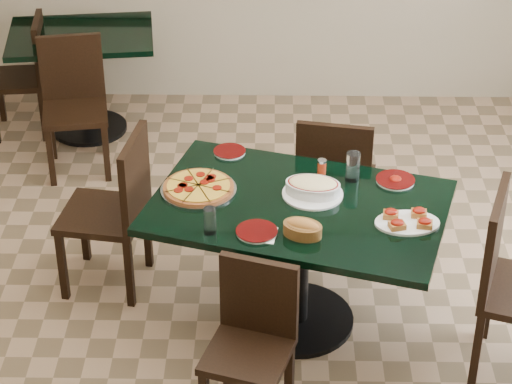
{
  "coord_description": "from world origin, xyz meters",
  "views": [
    {
      "loc": [
        -0.03,
        -4.2,
        3.44
      ],
      "look_at": [
        -0.1,
        0.0,
        0.83
      ],
      "focal_mm": 70.0,
      "sensor_mm": 36.0,
      "label": 1
    }
  ],
  "objects_px": {
    "main_table": "(298,234)",
    "bruschetta_platter": "(407,220)",
    "chair_far": "(335,178)",
    "bread_basket": "(303,228)",
    "chair_left": "(117,204)",
    "back_chair_left": "(28,70)",
    "pepperoni_pizza": "(198,187)",
    "back_chair_near": "(74,97)",
    "chair_near": "(253,335)",
    "back_table": "(83,63)",
    "lasagna_casserole": "(313,187)"
  },
  "relations": [
    {
      "from": "main_table",
      "to": "bruschetta_platter",
      "type": "height_order",
      "value": "bruschetta_platter"
    },
    {
      "from": "chair_far",
      "to": "bread_basket",
      "type": "bearing_deg",
      "value": 87.31
    },
    {
      "from": "chair_left",
      "to": "bruschetta_platter",
      "type": "xyz_separation_m",
      "value": [
        1.5,
        -0.5,
        0.25
      ]
    },
    {
      "from": "back_chair_left",
      "to": "bruschetta_platter",
      "type": "xyz_separation_m",
      "value": [
        2.38,
        -2.32,
        0.3
      ]
    },
    {
      "from": "chair_far",
      "to": "pepperoni_pizza",
      "type": "distance_m",
      "value": 0.95
    },
    {
      "from": "chair_left",
      "to": "back_chair_near",
      "type": "distance_m",
      "value": 1.43
    },
    {
      "from": "main_table",
      "to": "chair_far",
      "type": "distance_m",
      "value": 0.7
    },
    {
      "from": "chair_far",
      "to": "chair_near",
      "type": "distance_m",
      "value": 1.38
    },
    {
      "from": "back_table",
      "to": "back_chair_near",
      "type": "height_order",
      "value": "back_chair_near"
    },
    {
      "from": "back_table",
      "to": "chair_near",
      "type": "height_order",
      "value": "chair_near"
    },
    {
      "from": "back_chair_left",
      "to": "bread_basket",
      "type": "distance_m",
      "value": 3.08
    },
    {
      "from": "lasagna_casserole",
      "to": "bruschetta_platter",
      "type": "bearing_deg",
      "value": -19.17
    },
    {
      "from": "lasagna_casserole",
      "to": "bread_basket",
      "type": "height_order",
      "value": "lasagna_casserole"
    },
    {
      "from": "back_chair_near",
      "to": "back_chair_left",
      "type": "height_order",
      "value": "back_chair_near"
    },
    {
      "from": "back_table",
      "to": "bread_basket",
      "type": "bearing_deg",
      "value": -66.15
    },
    {
      "from": "back_table",
      "to": "chair_far",
      "type": "bearing_deg",
      "value": -48.98
    },
    {
      "from": "chair_near",
      "to": "lasagna_casserole",
      "type": "distance_m",
      "value": 0.87
    },
    {
      "from": "pepperoni_pizza",
      "to": "bread_basket",
      "type": "bearing_deg",
      "value": -37.17
    },
    {
      "from": "pepperoni_pizza",
      "to": "lasagna_casserole",
      "type": "xyz_separation_m",
      "value": [
        0.58,
        -0.03,
        0.03
      ]
    },
    {
      "from": "chair_near",
      "to": "bread_basket",
      "type": "height_order",
      "value": "bread_basket"
    },
    {
      "from": "chair_near",
      "to": "back_chair_near",
      "type": "height_order",
      "value": "back_chair_near"
    },
    {
      "from": "chair_left",
      "to": "pepperoni_pizza",
      "type": "bearing_deg",
      "value": 74.6
    },
    {
      "from": "chair_near",
      "to": "bruschetta_platter",
      "type": "bearing_deg",
      "value": 50.08
    },
    {
      "from": "lasagna_casserole",
      "to": "main_table",
      "type": "bearing_deg",
      "value": -118.89
    },
    {
      "from": "back_chair_near",
      "to": "bread_basket",
      "type": "relative_size",
      "value": 3.94
    },
    {
      "from": "bread_basket",
      "to": "back_table",
      "type": "bearing_deg",
      "value": 142.38
    },
    {
      "from": "back_table",
      "to": "bruschetta_platter",
      "type": "relative_size",
      "value": 3.21
    },
    {
      "from": "chair_near",
      "to": "bruschetta_platter",
      "type": "distance_m",
      "value": 0.94
    },
    {
      "from": "bread_basket",
      "to": "bruschetta_platter",
      "type": "height_order",
      "value": "bread_basket"
    },
    {
      "from": "lasagna_casserole",
      "to": "chair_near",
      "type": "bearing_deg",
      "value": -100.77
    },
    {
      "from": "bread_basket",
      "to": "pepperoni_pizza",
      "type": "bearing_deg",
      "value": 164.07
    },
    {
      "from": "chair_far",
      "to": "back_chair_left",
      "type": "xyz_separation_m",
      "value": [
        -2.08,
        1.49,
        -0.03
      ]
    },
    {
      "from": "chair_near",
      "to": "chair_far",
      "type": "bearing_deg",
      "value": 88.78
    },
    {
      "from": "back_chair_left",
      "to": "bread_basket",
      "type": "xyz_separation_m",
      "value": [
        1.86,
        -2.43,
        0.32
      ]
    },
    {
      "from": "main_table",
      "to": "chair_far",
      "type": "relative_size",
      "value": 1.84
    },
    {
      "from": "lasagna_casserole",
      "to": "chair_left",
      "type": "bearing_deg",
      "value": 177.76
    },
    {
      "from": "main_table",
      "to": "back_chair_near",
      "type": "xyz_separation_m",
      "value": [
        -1.44,
        1.68,
        -0.07
      ]
    },
    {
      "from": "back_table",
      "to": "lasagna_casserole",
      "type": "relative_size",
      "value": 3.43
    },
    {
      "from": "chair_far",
      "to": "chair_left",
      "type": "xyz_separation_m",
      "value": [
        -1.2,
        -0.33,
        0.02
      ]
    },
    {
      "from": "main_table",
      "to": "chair_left",
      "type": "distance_m",
      "value": 1.03
    },
    {
      "from": "bruschetta_platter",
      "to": "chair_near",
      "type": "bearing_deg",
      "value": -151.18
    },
    {
      "from": "main_table",
      "to": "pepperoni_pizza",
      "type": "relative_size",
      "value": 4.26
    },
    {
      "from": "chair_left",
      "to": "bread_basket",
      "type": "xyz_separation_m",
      "value": [
        0.99,
        -0.6,
        0.26
      ]
    },
    {
      "from": "pepperoni_pizza",
      "to": "main_table",
      "type": "bearing_deg",
      "value": -13.39
    },
    {
      "from": "back_chair_left",
      "to": "pepperoni_pizza",
      "type": "relative_size",
      "value": 2.17
    },
    {
      "from": "pepperoni_pizza",
      "to": "bruschetta_platter",
      "type": "height_order",
      "value": "bruschetta_platter"
    },
    {
      "from": "chair_far",
      "to": "chair_left",
      "type": "height_order",
      "value": "chair_left"
    },
    {
      "from": "back_table",
      "to": "bruschetta_platter",
      "type": "distance_m",
      "value": 3.07
    },
    {
      "from": "chair_near",
      "to": "bruschetta_platter",
      "type": "relative_size",
      "value": 2.42
    },
    {
      "from": "chair_far",
      "to": "chair_near",
      "type": "bearing_deg",
      "value": 81.37
    }
  ]
}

